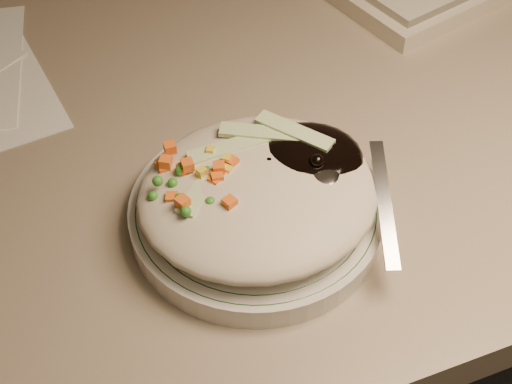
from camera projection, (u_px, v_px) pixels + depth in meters
name	position (u px, v px, depth m)	size (l,w,h in m)	color
desk	(286.00, 203.00, 0.88)	(1.40, 0.70, 0.74)	gray
plate	(256.00, 214.00, 0.58)	(0.21, 0.21, 0.02)	silver
plate_rim	(256.00, 205.00, 0.58)	(0.20, 0.20, 0.00)	#144723
meal	(261.00, 186.00, 0.56)	(0.21, 0.19, 0.05)	beige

